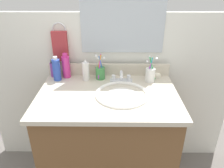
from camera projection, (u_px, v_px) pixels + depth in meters
vanity_cabinet at (108, 144)px, 1.61m from camera, size 0.88×0.56×0.81m
countertop at (108, 95)px, 1.42m from camera, size 0.92×0.61×0.03m
backsplash at (109, 69)px, 1.65m from camera, size 0.92×0.02×0.09m
back_wall at (109, 92)px, 1.82m from camera, size 2.02×0.04×1.30m
mirror_panel at (123, 14)px, 1.51m from camera, size 0.60×0.01×0.56m
towel_ring at (59, 29)px, 1.56m from camera, size 0.10×0.01×0.10m
hand_towel at (60, 46)px, 1.60m from camera, size 0.11×0.04×0.22m
sink_basin at (122, 99)px, 1.41m from camera, size 0.35×0.35×0.11m
faucet at (121, 78)px, 1.56m from camera, size 0.16×0.10×0.08m
bottle_soap_pink at (66, 66)px, 1.60m from camera, size 0.06×0.06×0.19m
bottle_lotion_white at (86, 71)px, 1.56m from camera, size 0.05×0.05×0.16m
bottle_cream_purple at (54, 69)px, 1.63m from camera, size 0.05×0.05×0.13m
bottle_shampoo_blue at (57, 69)px, 1.56m from camera, size 0.06×0.06×0.18m
cup_white_ceramic at (150, 74)px, 1.55m from camera, size 0.08×0.08×0.19m
cup_green at (100, 72)px, 1.59m from camera, size 0.07×0.08×0.19m
soap_bar at (156, 75)px, 1.64m from camera, size 0.06×0.04×0.02m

